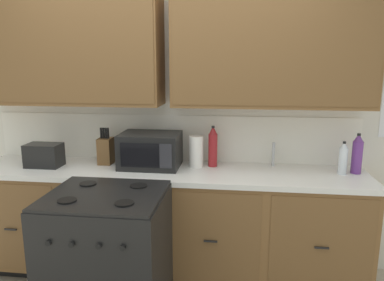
% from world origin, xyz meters
% --- Properties ---
extents(wall_unit, '(4.34, 0.40, 2.47)m').
position_xyz_m(wall_unit, '(0.00, 0.50, 1.67)').
color(wall_unit, silver).
rests_on(wall_unit, ground_plane).
extents(counter_run, '(3.17, 0.64, 0.93)m').
position_xyz_m(counter_run, '(0.00, 0.30, 0.48)').
color(counter_run, black).
rests_on(counter_run, ground_plane).
extents(stove_range, '(0.76, 0.68, 0.95)m').
position_xyz_m(stove_range, '(-0.27, -0.33, 0.47)').
color(stove_range, black).
rests_on(stove_range, ground_plane).
extents(microwave, '(0.48, 0.37, 0.28)m').
position_xyz_m(microwave, '(-0.14, 0.37, 1.07)').
color(microwave, black).
rests_on(microwave, counter_run).
extents(toaster, '(0.28, 0.18, 0.19)m').
position_xyz_m(toaster, '(-1.01, 0.27, 1.02)').
color(toaster, black).
rests_on(toaster, counter_run).
extents(knife_block, '(0.11, 0.14, 0.31)m').
position_xyz_m(knife_block, '(-0.53, 0.42, 1.04)').
color(knife_block, brown).
rests_on(knife_block, counter_run).
extents(sink_faucet, '(0.02, 0.02, 0.20)m').
position_xyz_m(sink_faucet, '(0.87, 0.51, 1.03)').
color(sink_faucet, '#B2B5BA').
rests_on(sink_faucet, counter_run).
extents(paper_towel_roll, '(0.12, 0.12, 0.26)m').
position_xyz_m(paper_towel_roll, '(0.24, 0.41, 1.06)').
color(paper_towel_roll, white).
rests_on(paper_towel_roll, counter_run).
extents(bottle_red, '(0.07, 0.07, 0.34)m').
position_xyz_m(bottle_red, '(0.37, 0.45, 1.09)').
color(bottle_red, maroon).
rests_on(bottle_red, counter_run).
extents(bottle_violet, '(0.08, 0.08, 0.31)m').
position_xyz_m(bottle_violet, '(1.49, 0.38, 1.08)').
color(bottle_violet, '#663384').
rests_on(bottle_violet, counter_run).
extents(bottle_clear, '(0.07, 0.07, 0.26)m').
position_xyz_m(bottle_clear, '(1.37, 0.34, 1.05)').
color(bottle_clear, silver).
rests_on(bottle_clear, counter_run).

